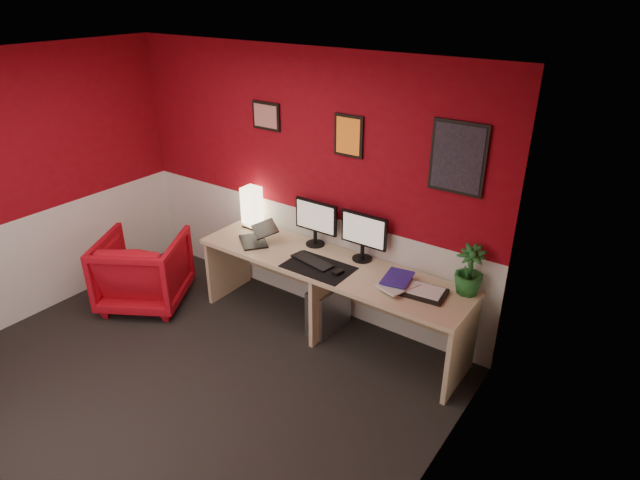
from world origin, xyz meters
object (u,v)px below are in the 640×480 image
Objects in this scene: pc_tower at (329,308)px; zen_tray at (424,292)px; desk at (329,298)px; armchair at (144,270)px; shoji_lamp at (252,208)px; potted_plant at (470,270)px; laptop at (253,232)px; monitor_left at (315,216)px; monitor_right at (363,230)px.

zen_tray is at bearing 1.98° from pc_tower.
armchair is at bearing -160.67° from desk.
zen_tray is (1.99, -0.20, -0.18)m from shoji_lamp.
desk is 1.33m from potted_plant.
desk is 0.98m from zen_tray.
potted_plant is (2.01, 0.30, 0.10)m from laptop.
shoji_lamp is 0.38m from laptop.
monitor_left reaches higher than laptop.
shoji_lamp is at bearing 175.21° from pc_tower.
laptop is (0.25, -0.28, -0.09)m from shoji_lamp.
zen_tray reaches higher than armchair.
monitor_left is at bearing 1.95° from shoji_lamp.
monitor_right is 1.29× the size of pc_tower.
potted_plant reaches higher than laptop.
shoji_lamp is 0.97× the size of potted_plant.
desk is at bearing -10.77° from shoji_lamp.
pc_tower is 1.92m from armchair.
monitor_left is 1.29× the size of pc_tower.
laptop is 1.01m from pc_tower.
zen_tray is 2.82m from armchair.
desk is at bearing 169.11° from armchair.
monitor_left is 1.66× the size of zen_tray.
monitor_left is 1.85m from armchair.
monitor_left and monitor_right have the same top height.
laptop is at bearing -47.70° from shoji_lamp.
zen_tray is (1.22, -0.22, -0.28)m from monitor_left.
potted_plant is (1.50, -0.01, -0.08)m from monitor_left.
monitor_left is at bearing 68.86° from laptop.
pc_tower is at bearing -33.50° from monitor_left.
monitor_right reaches higher than desk.
laptop reaches higher than armchair.
armchair is at bearing -131.09° from shoji_lamp.
shoji_lamp is 0.69× the size of monitor_left.
shoji_lamp is 1.28m from monitor_right.
desk is 1.93m from armchair.
shoji_lamp is 0.69× the size of monitor_right.
shoji_lamp is 1.27m from pc_tower.
monitor_right reaches higher than pc_tower.
desk is 3.21× the size of armchair.
desk is 0.77m from monitor_left.
laptop is 1.74m from zen_tray.
monitor_right reaches higher than zen_tray.
monitor_left is 1.00× the size of monitor_right.
desk is 0.15m from pc_tower.
zen_tray is (0.71, -0.22, -0.28)m from monitor_right.
zen_tray is at bearing -17.46° from monitor_right.
monitor_right is at bearing 43.06° from pc_tower.
pc_tower is at bearing -8.86° from shoji_lamp.
zen_tray is 0.78× the size of pc_tower.
monitor_right is 1.40× the size of potted_plant.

